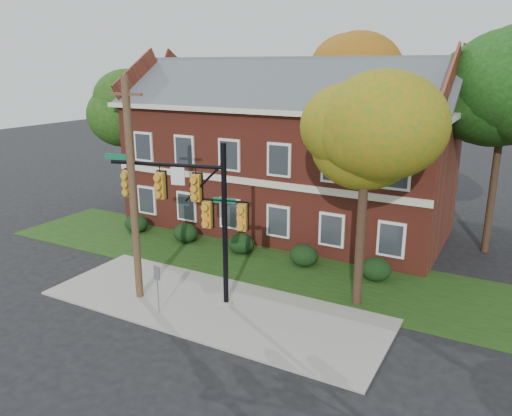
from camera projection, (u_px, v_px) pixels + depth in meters
The scene contains 15 objects.
ground at pixel (198, 318), 19.13m from camera, with size 120.00×120.00×0.00m, color black.
sidewalk at pixel (212, 306), 19.97m from camera, with size 14.00×5.00×0.08m, color gray.
grass_strip at pixel (269, 264), 24.19m from camera, with size 30.00×6.00×0.04m, color #193811.
apartment_building at pixel (286, 143), 28.76m from camera, with size 18.80×8.80×9.74m.
hedge_far_left at pixel (136, 223), 28.79m from camera, with size 1.40×1.26×1.05m, color black.
hedge_left at pixel (186, 233), 27.17m from camera, with size 1.40×1.26×1.05m, color black.
hedge_center at pixel (241, 243), 25.56m from camera, with size 1.40×1.26×1.05m, color black.
hedge_right at pixel (304, 255), 23.95m from camera, with size 1.40×1.26×1.05m, color black.
hedge_far_right at pixel (376, 269), 22.33m from camera, with size 1.40×1.26×1.05m, color black.
tree_near_right at pixel (371, 141), 18.14m from camera, with size 4.50×4.25×8.58m.
tree_left_rear at pixel (141, 108), 31.84m from camera, with size 5.40×5.10×8.88m.
tree_far_rear at pixel (355, 73), 33.69m from camera, with size 6.84×6.46×11.52m.
traffic_signal at pixel (196, 206), 19.34m from camera, with size 5.77×1.52×6.58m.
utility_pole at pixel (133, 192), 19.52m from camera, with size 1.40×0.34×8.99m.
sign_post at pixel (157, 282), 19.05m from camera, with size 0.29×0.06×2.01m.
Camera 1 is at (10.22, -14.04, 9.33)m, focal length 35.00 mm.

